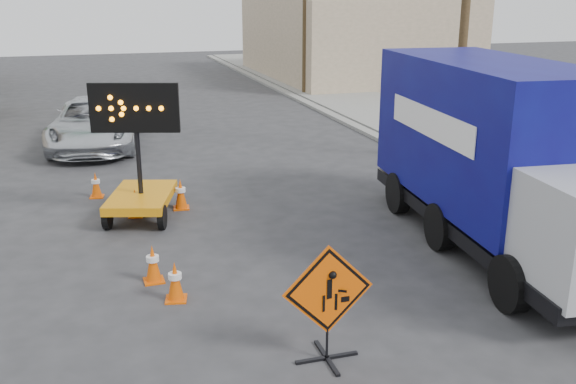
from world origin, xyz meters
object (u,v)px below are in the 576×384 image
construction_sign (328,301)px  arrow_board (141,189)px  box_truck (496,167)px  pickup_truck (95,123)px

construction_sign → arrow_board: size_ratio=0.56×
construction_sign → box_truck: box_truck is taller
construction_sign → box_truck: bearing=33.5°
box_truck → construction_sign: bearing=-141.5°
arrow_board → pickup_truck: arrow_board is taller
construction_sign → arrow_board: (-1.92, 6.92, -0.23)m
arrow_board → box_truck: (6.64, -3.90, 0.99)m
pickup_truck → arrow_board: bearing=-76.5°
arrow_board → box_truck: box_truck is taller
pickup_truck → box_truck: (7.41, -11.58, 0.87)m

